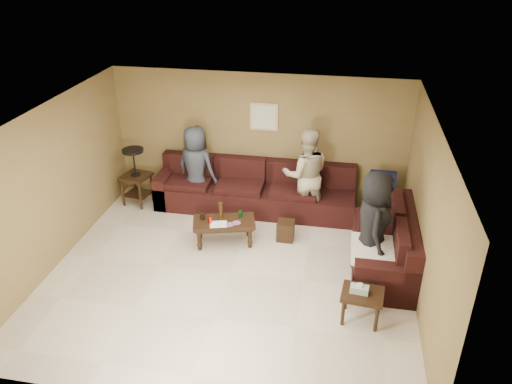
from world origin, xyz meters
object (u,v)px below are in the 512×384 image
at_px(side_table_right, 362,296).
at_px(person_left, 196,168).
at_px(coffee_table, 224,224).
at_px(person_right, 373,225).
at_px(waste_bin, 286,230).
at_px(person_middle, 306,175).
at_px(end_table_left, 136,175).
at_px(sectional_sofa, 294,211).

xyz_separation_m(side_table_right, person_left, (-3.06, 2.70, 0.41)).
xyz_separation_m(coffee_table, person_right, (2.38, -0.43, 0.49)).
height_order(waste_bin, person_left, person_left).
height_order(coffee_table, person_middle, person_middle).
height_order(coffee_table, person_right, person_right).
bearing_deg(end_table_left, person_middle, 0.46).
bearing_deg(person_middle, side_table_right, 99.22).
height_order(sectional_sofa, person_right, person_right).
bearing_deg(person_middle, sectional_sofa, 58.35).
distance_m(end_table_left, person_middle, 3.23).
xyz_separation_m(sectional_sofa, person_middle, (0.14, 0.39, 0.54)).
height_order(sectional_sofa, coffee_table, sectional_sofa).
relative_size(end_table_left, person_left, 0.70).
xyz_separation_m(waste_bin, person_middle, (0.24, 0.80, 0.70)).
bearing_deg(sectional_sofa, coffee_table, -147.76).
distance_m(sectional_sofa, person_middle, 0.68).
relative_size(end_table_left, person_middle, 0.65).
bearing_deg(person_middle, person_left, -14.37).
height_order(sectional_sofa, person_middle, person_middle).
xyz_separation_m(sectional_sofa, waste_bin, (-0.10, -0.41, -0.16)).
relative_size(side_table_right, person_right, 0.35).
bearing_deg(person_right, side_table_right, 169.01).
bearing_deg(person_left, person_middle, -165.73).
relative_size(sectional_sofa, side_table_right, 7.78).
bearing_deg(coffee_table, sectional_sofa, 32.24).
xyz_separation_m(sectional_sofa, coffee_table, (-1.11, -0.70, 0.04)).
distance_m(side_table_right, waste_bin, 2.21).
bearing_deg(sectional_sofa, side_table_right, -62.62).
bearing_deg(coffee_table, person_left, 124.24).
xyz_separation_m(sectional_sofa, end_table_left, (-3.08, 0.37, 0.26)).
xyz_separation_m(waste_bin, person_left, (-1.81, 0.89, 0.63)).
bearing_deg(person_middle, coffee_table, 29.27).
relative_size(person_left, person_right, 0.93).
height_order(sectional_sofa, waste_bin, sectional_sofa).
relative_size(waste_bin, person_middle, 0.20).
bearing_deg(sectional_sofa, person_left, 165.84).
distance_m(waste_bin, person_left, 2.11).
bearing_deg(person_right, person_left, 58.85).
height_order(end_table_left, waste_bin, end_table_left).
bearing_deg(person_right, person_middle, 32.43).
distance_m(end_table_left, person_left, 1.19).
xyz_separation_m(end_table_left, waste_bin, (2.98, -0.77, -0.42)).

